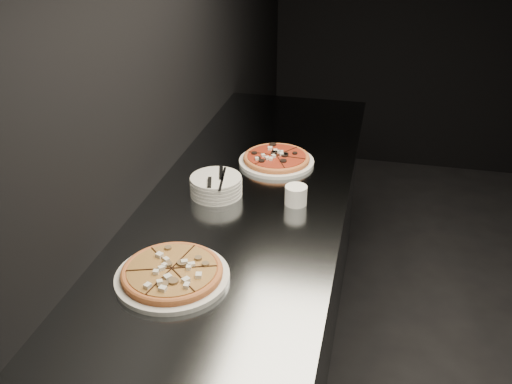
% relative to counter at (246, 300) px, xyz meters
% --- Properties ---
extents(wall_left, '(0.02, 5.00, 2.80)m').
position_rel_counter_xyz_m(wall_left, '(-0.37, 0.00, 0.94)').
color(wall_left, black).
rests_on(wall_left, floor).
extents(counter, '(0.74, 2.44, 0.92)m').
position_rel_counter_xyz_m(counter, '(0.00, 0.00, 0.00)').
color(counter, slate).
rests_on(counter, floor).
extents(pizza_mushroom, '(0.38, 0.38, 0.04)m').
position_rel_counter_xyz_m(pizza_mushroom, '(-0.10, -0.51, 0.48)').
color(pizza_mushroom, silver).
rests_on(pizza_mushroom, counter).
extents(pizza_tomato, '(0.32, 0.32, 0.04)m').
position_rel_counter_xyz_m(pizza_tomato, '(0.05, 0.36, 0.48)').
color(pizza_tomato, silver).
rests_on(pizza_tomato, counter).
extents(plate_stack, '(0.19, 0.19, 0.07)m').
position_rel_counter_xyz_m(plate_stack, '(-0.12, 0.03, 0.50)').
color(plate_stack, silver).
rests_on(plate_stack, counter).
extents(cutlery, '(0.06, 0.21, 0.01)m').
position_rel_counter_xyz_m(cutlery, '(-0.11, 0.02, 0.53)').
color(cutlery, '#BABDC1').
rests_on(cutlery, plate_stack).
extents(ramekin, '(0.08, 0.08, 0.07)m').
position_rel_counter_xyz_m(ramekin, '(0.18, 0.03, 0.50)').
color(ramekin, white).
rests_on(ramekin, counter).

